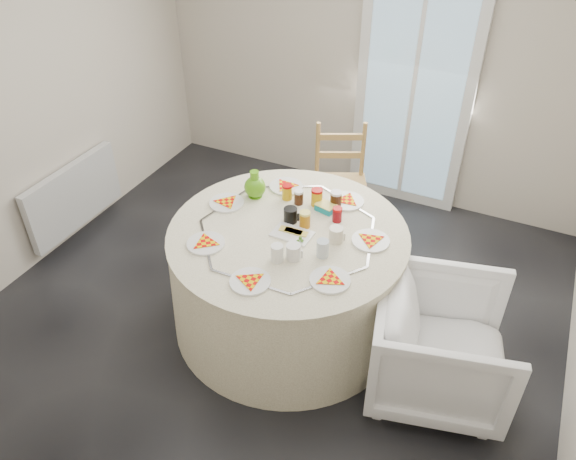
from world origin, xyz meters
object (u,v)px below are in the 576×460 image
at_px(wooden_chair, 340,188).
at_px(green_pitcher, 255,186).
at_px(radiator, 74,196).
at_px(table, 288,279).
at_px(armchair, 442,344).

distance_m(wooden_chair, green_pitcher, 0.98).
distance_m(radiator, green_pitcher, 1.75).
bearing_deg(green_pitcher, radiator, 169.31).
height_order(table, green_pitcher, green_pitcher).
bearing_deg(armchair, table, 69.41).
height_order(table, wooden_chair, wooden_chair).
bearing_deg(wooden_chair, radiator, -179.71).
relative_size(table, green_pitcher, 8.24).
xyz_separation_m(table, green_pitcher, (-0.39, 0.28, 0.49)).
distance_m(table, wooden_chair, 1.11).
height_order(wooden_chair, armchair, wooden_chair).
relative_size(radiator, table, 0.62).
height_order(wooden_chair, green_pitcher, green_pitcher).
relative_size(wooden_chair, green_pitcher, 4.98).
height_order(radiator, armchair, armchair).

